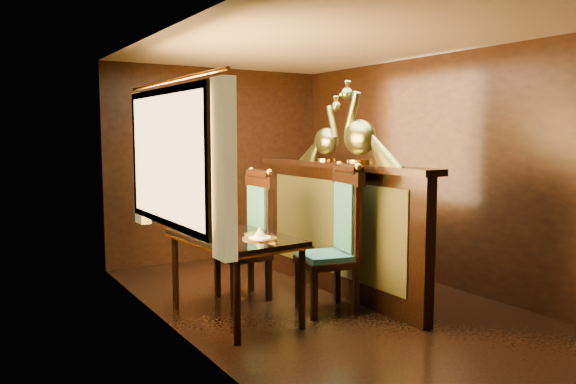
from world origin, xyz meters
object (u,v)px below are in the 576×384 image
chair_left (339,234)px  chair_right (253,231)px  peacock_left (360,122)px  dining_table (234,243)px  peacock_right (326,129)px

chair_left → chair_right: (-0.49, 0.78, -0.04)m
chair_left → peacock_left: 1.09m
chair_left → chair_right: 0.93m
chair_right → dining_table: bearing=-132.2°
chair_right → peacock_right: bearing=-8.6°
chair_left → peacock_right: peacock_right is taller
peacock_left → dining_table: bearing=171.7°
dining_table → chair_right: (0.45, 0.49, -0.00)m
dining_table → peacock_right: peacock_right is taller
dining_table → peacock_left: (1.26, -0.18, 1.08)m
dining_table → chair_left: bearing=-21.3°
chair_left → peacock_left: (0.31, 0.11, 1.04)m
dining_table → chair_right: chair_right is taller
chair_right → peacock_left: bearing=-39.8°
chair_right → peacock_right: size_ratio=1.95×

